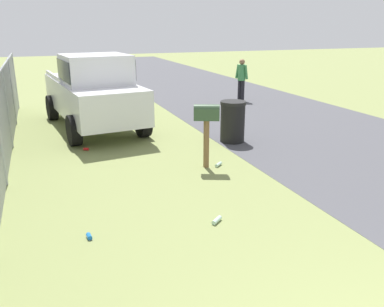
# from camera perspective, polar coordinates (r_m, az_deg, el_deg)

# --- Properties ---
(road_asphalt) EXTENTS (60.00, 6.00, 0.01)m
(road_asphalt) POSITION_cam_1_polar(r_m,az_deg,el_deg) (10.13, 24.82, -0.32)
(road_asphalt) COLOR #47474C
(road_asphalt) RESTS_ON ground
(mailbox) EXTENTS (0.38, 0.55, 1.33)m
(mailbox) POSITION_cam_1_polar(r_m,az_deg,el_deg) (8.20, 2.06, 5.09)
(mailbox) COLOR brown
(mailbox) RESTS_ON ground
(pickup_truck) EXTENTS (5.00, 2.50, 2.09)m
(pickup_truck) POSITION_cam_1_polar(r_m,az_deg,el_deg) (11.74, -13.66, 8.63)
(pickup_truck) COLOR silver
(pickup_truck) RESTS_ON ground
(trash_bin) EXTENTS (0.64, 0.64, 1.03)m
(trash_bin) POSITION_cam_1_polar(r_m,az_deg,el_deg) (10.26, 5.72, 4.49)
(trash_bin) COLOR black
(trash_bin) RESTS_ON ground
(pedestrian) EXTENTS (0.44, 0.36, 1.59)m
(pedestrian) POSITION_cam_1_polar(r_m,az_deg,el_deg) (15.92, 6.96, 10.60)
(pedestrian) COLOR black
(pedestrian) RESTS_ON ground
(litter_can_far_scatter) EXTENTS (0.11, 0.14, 0.07)m
(litter_can_far_scatter) POSITION_cam_1_polar(r_m,az_deg,el_deg) (9.92, -14.64, 0.61)
(litter_can_far_scatter) COLOR red
(litter_can_far_scatter) RESTS_ON ground
(litter_bottle_midfield_a) EXTENTS (0.20, 0.21, 0.07)m
(litter_bottle_midfield_a) POSITION_cam_1_polar(r_m,az_deg,el_deg) (8.57, 3.74, -1.54)
(litter_bottle_midfield_a) COLOR #B2D8BF
(litter_bottle_midfield_a) RESTS_ON ground
(litter_can_near_hydrant) EXTENTS (0.13, 0.08, 0.07)m
(litter_can_near_hydrant) POSITION_cam_1_polar(r_m,az_deg,el_deg) (5.96, -14.23, -11.19)
(litter_can_near_hydrant) COLOR blue
(litter_can_near_hydrant) RESTS_ON ground
(litter_bottle_by_mailbox) EXTENTS (0.20, 0.21, 0.07)m
(litter_bottle_by_mailbox) POSITION_cam_1_polar(r_m,az_deg,el_deg) (6.22, 3.49, -9.32)
(litter_bottle_by_mailbox) COLOR #B2D8BF
(litter_bottle_by_mailbox) RESTS_ON ground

